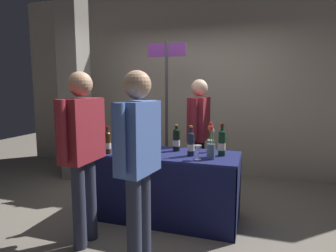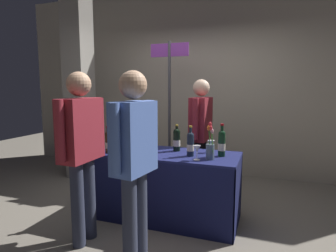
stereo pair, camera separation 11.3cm
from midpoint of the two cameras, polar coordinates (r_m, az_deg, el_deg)
The scene contains 18 objects.
ground_plane at distance 3.40m, azimuth 1.00°, elevation -17.87°, with size 12.00×12.00×0.00m, color gray.
back_partition at distance 4.95m, azimuth 8.36°, elevation 8.84°, with size 7.08×0.12×3.15m, color #B2A893.
concrete_pillar at distance 4.81m, azimuth -16.80°, elevation 7.82°, with size 0.37×0.37×3.01m, color gray.
tasting_table at distance 3.21m, azimuth 1.02°, elevation -9.55°, with size 1.55×0.67×0.75m.
featured_wine_bottle at distance 3.03m, azimuth 11.79°, elevation -3.32°, with size 0.08×0.08×0.34m.
display_bottle_0 at distance 3.14m, azimuth -3.80°, elevation -2.76°, with size 0.08×0.08×0.34m.
display_bottle_1 at distance 2.99m, azimuth 5.61°, elevation -3.56°, with size 0.08×0.08×0.32m.
display_bottle_2 at distance 3.18m, azimuth -10.95°, elevation -3.11°, with size 0.07×0.07×0.30m.
display_bottle_3 at distance 3.13m, azimuth -5.82°, elevation -3.18°, with size 0.07×0.07×0.29m.
display_bottle_4 at distance 3.22m, azimuth 2.76°, elevation -2.72°, with size 0.08×0.08×0.31m.
wine_glass_near_vendor at distance 3.20m, azimuth 9.66°, elevation -3.53°, with size 0.08×0.08×0.14m.
wine_glass_mid at distance 2.84m, azimuth 6.98°, elevation -4.67°, with size 0.08×0.08×0.15m.
flower_vase at distance 2.88m, azimuth 9.58°, elevation -4.33°, with size 0.08×0.08×0.38m.
brochure_stand at distance 3.44m, azimuth -4.71°, elevation -2.89°, with size 0.15×0.01×0.17m, color silver.
vendor_presenter at distance 3.76m, azimuth 7.44°, elevation -0.36°, with size 0.22×0.62×1.58m.
taster_foreground_right at distance 2.25m, azimuth -5.42°, elevation -5.59°, with size 0.26×0.55×1.60m.
taster_foreground_left at distance 2.71m, azimuth -15.92°, elevation -3.20°, with size 0.22×0.62×1.61m.
booth_signpost at distance 4.23m, azimuth 1.05°, elevation 6.10°, with size 0.58×0.04×2.14m.
Camera 2 is at (1.03, -2.89, 1.47)m, focal length 30.33 mm.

